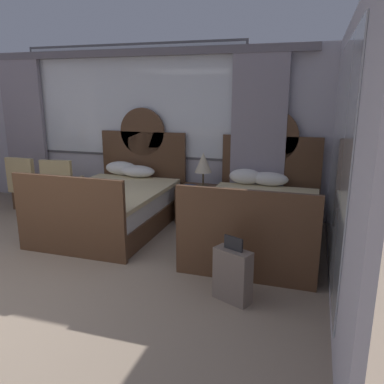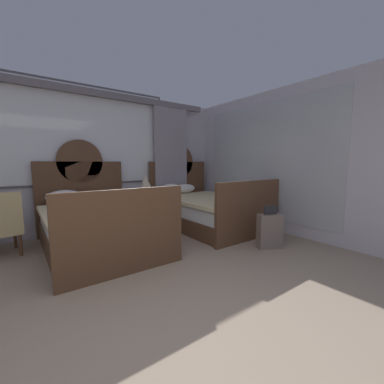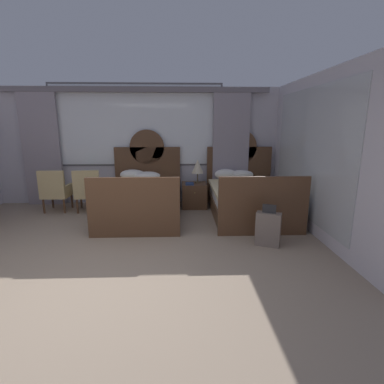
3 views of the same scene
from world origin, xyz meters
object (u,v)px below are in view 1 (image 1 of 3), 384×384
at_px(bed_near_window, 115,203).
at_px(bed_near_mirror, 259,217).
at_px(armchair_by_window_centre, 28,182).
at_px(table_lamp_on_nightstand, 203,163).
at_px(book_on_nightstand, 188,187).
at_px(armchair_by_window_left, 62,184).
at_px(suitcase_on_floor, 233,275).
at_px(nightstand_between_beds, 197,204).

bearing_deg(bed_near_window, bed_near_mirror, -0.12).
distance_m(bed_near_window, armchair_by_window_centre, 1.97).
height_order(table_lamp_on_nightstand, armchair_by_window_centre, table_lamp_on_nightstand).
bearing_deg(book_on_nightstand, armchair_by_window_left, -176.07).
distance_m(bed_near_window, table_lamp_on_nightstand, 1.49).
relative_size(armchair_by_window_left, armchair_by_window_centre, 1.00).
height_order(book_on_nightstand, armchair_by_window_left, armchair_by_window_left).
xyz_separation_m(book_on_nightstand, suitcase_on_floor, (1.16, -2.15, -0.30)).
xyz_separation_m(bed_near_window, armchair_by_window_left, (-1.23, 0.40, 0.12)).
xyz_separation_m(bed_near_window, table_lamp_on_nightstand, (1.17, 0.73, 0.56)).
distance_m(bed_near_mirror, table_lamp_on_nightstand, 1.37).
bearing_deg(book_on_nightstand, bed_near_window, -150.65).
xyz_separation_m(table_lamp_on_nightstand, armchair_by_window_centre, (-3.09, -0.33, -0.44)).
distance_m(bed_near_mirror, suitcase_on_floor, 1.60).
bearing_deg(suitcase_on_floor, bed_near_mirror, 88.96).
distance_m(bed_near_window, armchair_by_window_left, 1.30).
height_order(bed_near_window, table_lamp_on_nightstand, bed_near_window).
bearing_deg(table_lamp_on_nightstand, bed_near_mirror, -36.33).
bearing_deg(bed_near_window, armchair_by_window_left, 161.89).
bearing_deg(bed_near_mirror, book_on_nightstand, 154.86).
height_order(nightstand_between_beds, table_lamp_on_nightstand, table_lamp_on_nightstand).
bearing_deg(nightstand_between_beds, table_lamp_on_nightstand, 40.53).
xyz_separation_m(bed_near_window, suitcase_on_floor, (2.14, -1.60, -0.09)).
height_order(armchair_by_window_left, suitcase_on_floor, armchair_by_window_left).
bearing_deg(armchair_by_window_centre, nightstand_between_beds, 5.00).
xyz_separation_m(bed_near_mirror, armchair_by_window_left, (-3.40, 0.41, 0.12)).
bearing_deg(book_on_nightstand, nightstand_between_beds, 45.77).
bearing_deg(table_lamp_on_nightstand, armchair_by_window_left, -172.14).
distance_m(bed_near_mirror, armchair_by_window_left, 3.43).
xyz_separation_m(nightstand_between_beds, armchair_by_window_left, (-2.32, -0.26, 0.21)).
distance_m(bed_near_mirror, armchair_by_window_centre, 4.12).
height_order(bed_near_window, book_on_nightstand, bed_near_window).
xyz_separation_m(bed_near_window, book_on_nightstand, (0.98, 0.55, 0.20)).
bearing_deg(suitcase_on_floor, table_lamp_on_nightstand, 112.67).
bearing_deg(table_lamp_on_nightstand, book_on_nightstand, -136.34).
bearing_deg(armchair_by_window_left, book_on_nightstand, 3.93).
distance_m(nightstand_between_beds, armchair_by_window_centre, 3.03).
distance_m(book_on_nightstand, suitcase_on_floor, 2.46).
distance_m(bed_near_window, bed_near_mirror, 2.17).
bearing_deg(suitcase_on_floor, book_on_nightstand, 118.35).
xyz_separation_m(bed_near_mirror, armchair_by_window_centre, (-4.10, 0.41, 0.12)).
relative_size(nightstand_between_beds, armchair_by_window_centre, 0.63).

